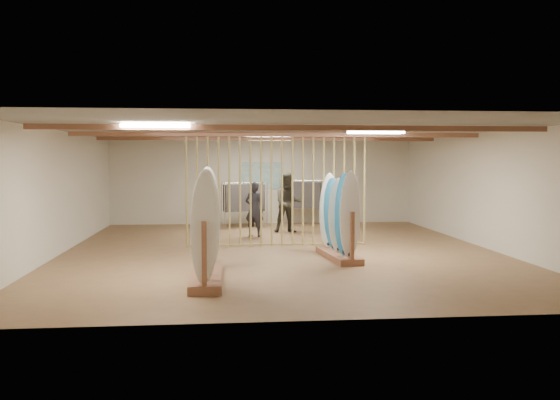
{
  "coord_description": "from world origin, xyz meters",
  "views": [
    {
      "loc": [
        -1.34,
        -13.7,
        2.16
      ],
      "look_at": [
        0.0,
        0.0,
        1.2
      ],
      "focal_mm": 38.0,
      "sensor_mm": 36.0,
      "label": 1
    }
  ],
  "objects": [
    {
      "name": "bamboo_partition",
      "position": [
        0.0,
        0.8,
        1.4
      ],
      "size": [
        4.45,
        0.05,
        2.78
      ],
      "color": "tan",
      "rests_on": "ground"
    },
    {
      "name": "wall_left",
      "position": [
        -5.0,
        0.0,
        1.4
      ],
      "size": [
        0.0,
        12.0,
        12.0
      ],
      "primitive_type": "plane",
      "rotation": [
        1.57,
        0.0,
        1.57
      ],
      "color": "silver",
      "rests_on": "ground"
    },
    {
      "name": "wall_back",
      "position": [
        0.0,
        6.0,
        1.4
      ],
      "size": [
        12.0,
        0.0,
        12.0
      ],
      "primitive_type": "plane",
      "rotation": [
        1.57,
        0.0,
        0.0
      ],
      "color": "silver",
      "rests_on": "ground"
    },
    {
      "name": "poster",
      "position": [
        0.0,
        5.98,
        1.6
      ],
      "size": [
        1.4,
        0.03,
        0.9
      ],
      "primitive_type": "cube",
      "color": "teal",
      "rests_on": "ground"
    },
    {
      "name": "ceiling_slats",
      "position": [
        0.0,
        0.0,
        2.72
      ],
      "size": [
        9.5,
        6.12,
        0.1
      ],
      "primitive_type": "cube",
      "color": "#915C42",
      "rests_on": "ground"
    },
    {
      "name": "wall_right",
      "position": [
        5.0,
        0.0,
        1.4
      ],
      "size": [
        0.0,
        12.0,
        12.0
      ],
      "primitive_type": "plane",
      "rotation": [
        1.57,
        0.0,
        -1.57
      ],
      "color": "silver",
      "rests_on": "ground"
    },
    {
      "name": "clothing_rack_a",
      "position": [
        -0.66,
        4.63,
        0.95
      ],
      "size": [
        1.32,
        0.68,
        1.46
      ],
      "rotation": [
        0.0,
        0.0,
        0.28
      ],
      "color": "silver",
      "rests_on": "floor"
    },
    {
      "name": "shopper_a",
      "position": [
        -0.46,
        2.6,
        0.86
      ],
      "size": [
        0.76,
        0.67,
        1.73
      ],
      "primitive_type": "imported",
      "rotation": [
        0.0,
        0.0,
        2.65
      ],
      "color": "black",
      "rests_on": "floor"
    },
    {
      "name": "rack_left",
      "position": [
        -1.63,
        -3.22,
        0.67
      ],
      "size": [
        0.54,
        2.44,
        1.96
      ],
      "rotation": [
        0.0,
        0.0,
        -0.0
      ],
      "color": "#915C42",
      "rests_on": "floor"
    },
    {
      "name": "clothing_rack_b",
      "position": [
        1.26,
        5.38,
        0.98
      ],
      "size": [
        1.34,
        0.81,
        1.5
      ],
      "rotation": [
        0.0,
        0.0,
        -0.38
      ],
      "color": "silver",
      "rests_on": "floor"
    },
    {
      "name": "light_panels",
      "position": [
        0.0,
        0.0,
        2.74
      ],
      "size": [
        1.2,
        0.35,
        0.06
      ],
      "primitive_type": "cube",
      "color": "white",
      "rests_on": "ground"
    },
    {
      "name": "shopper_b",
      "position": [
        0.57,
        3.43,
        1.0
      ],
      "size": [
        1.0,
        0.8,
        1.99
      ],
      "primitive_type": "imported",
      "rotation": [
        0.0,
        0.0,
        0.05
      ],
      "color": "#312E25",
      "rests_on": "floor"
    },
    {
      "name": "floor",
      "position": [
        0.0,
        0.0,
        0.0
      ],
      "size": [
        12.0,
        12.0,
        0.0
      ],
      "primitive_type": "plane",
      "color": "olive",
      "rests_on": "ground"
    },
    {
      "name": "wall_front",
      "position": [
        0.0,
        -6.0,
        1.4
      ],
      "size": [
        12.0,
        0.0,
        12.0
      ],
      "primitive_type": "plane",
      "rotation": [
        -1.57,
        0.0,
        0.0
      ],
      "color": "silver",
      "rests_on": "ground"
    },
    {
      "name": "ceiling",
      "position": [
        0.0,
        0.0,
        2.8
      ],
      "size": [
        12.0,
        12.0,
        0.0
      ],
      "primitive_type": "plane",
      "rotation": [
        3.14,
        0.0,
        0.0
      ],
      "color": "gray",
      "rests_on": "ground"
    },
    {
      "name": "rack_right",
      "position": [
        1.15,
        -1.2,
        0.63
      ],
      "size": [
        0.71,
        1.97,
        1.84
      ],
      "rotation": [
        0.0,
        0.0,
        0.11
      ],
      "color": "#915C42",
      "rests_on": "floor"
    }
  ]
}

